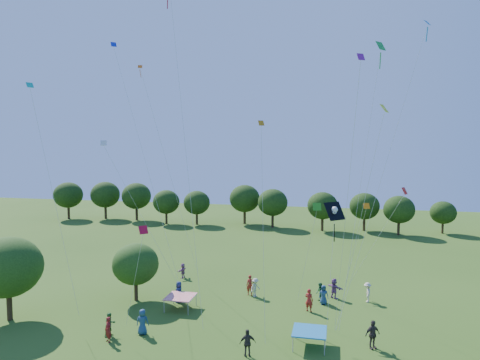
% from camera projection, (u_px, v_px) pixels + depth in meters
% --- Properties ---
extents(near_tree_west, '(5.05, 5.05, 6.37)m').
position_uv_depth(near_tree_west, '(8.00, 267.00, 32.22)').
color(near_tree_west, '#422B19').
rests_on(near_tree_west, ground).
extents(near_tree_north, '(3.92, 3.92, 4.94)m').
position_uv_depth(near_tree_north, '(136.00, 264.00, 36.39)').
color(near_tree_north, '#422B19').
rests_on(near_tree_north, ground).
extents(treeline, '(88.01, 8.77, 6.77)m').
position_uv_depth(treeline, '(285.00, 203.00, 69.03)').
color(treeline, '#422B19').
rests_on(treeline, ground).
extents(tent_red_stripe, '(2.20, 2.20, 1.10)m').
position_uv_depth(tent_red_stripe, '(180.00, 297.00, 34.56)').
color(tent_red_stripe, red).
rests_on(tent_red_stripe, ground).
extents(tent_blue, '(2.20, 2.20, 1.10)m').
position_uv_depth(tent_blue, '(310.00, 331.00, 28.11)').
color(tent_blue, '#1969A4').
rests_on(tent_blue, ground).
extents(crowd_person_0, '(0.86, 0.55, 1.63)m').
position_uv_depth(crowd_person_0, '(324.00, 295.00, 35.67)').
color(crowd_person_0, navy).
rests_on(crowd_person_0, ground).
extents(crowd_person_1, '(0.68, 0.45, 1.80)m').
position_uv_depth(crowd_person_1, '(250.00, 285.00, 37.85)').
color(crowd_person_1, maroon).
rests_on(crowd_person_1, ground).
extents(crowd_person_2, '(0.81, 0.93, 1.65)m').
position_uv_depth(crowd_person_2, '(110.00, 324.00, 29.69)').
color(crowd_person_2, '#2C652B').
rests_on(crowd_person_2, ground).
extents(crowd_person_3, '(0.53, 1.11, 1.67)m').
position_uv_depth(crowd_person_3, '(367.00, 292.00, 36.20)').
color(crowd_person_3, beige).
rests_on(crowd_person_3, ground).
extents(crowd_person_4, '(1.20, 1.03, 1.88)m').
position_uv_depth(crowd_person_4, '(373.00, 335.00, 27.85)').
color(crowd_person_4, '#382E2C').
rests_on(crowd_person_4, ground).
extents(crowd_person_5, '(0.78, 1.47, 1.50)m').
position_uv_depth(crowd_person_5, '(183.00, 271.00, 42.79)').
color(crowd_person_5, '#9C5B8E').
rests_on(crowd_person_5, ground).
extents(crowd_person_6, '(0.54, 0.92, 1.79)m').
position_uv_depth(crowd_person_6, '(179.00, 292.00, 36.12)').
color(crowd_person_6, '#1A254D').
rests_on(crowd_person_6, ground).
extents(crowd_person_7, '(0.80, 0.65, 1.85)m').
position_uv_depth(crowd_person_7, '(309.00, 300.00, 34.13)').
color(crowd_person_7, maroon).
rests_on(crowd_person_7, ground).
extents(crowd_person_8, '(0.70, 0.92, 1.65)m').
position_uv_depth(crowd_person_8, '(320.00, 292.00, 36.18)').
color(crowd_person_8, '#285F30').
rests_on(crowd_person_8, ground).
extents(crowd_person_9, '(0.98, 1.17, 1.65)m').
position_uv_depth(crowd_person_9, '(255.00, 287.00, 37.45)').
color(crowd_person_9, beige).
rests_on(crowd_person_9, ground).
extents(crowd_person_10, '(1.12, 0.78, 1.74)m').
position_uv_depth(crowd_person_10, '(248.00, 343.00, 26.82)').
color(crowd_person_10, '#362F2B').
rests_on(crowd_person_10, ground).
extents(crowd_person_11, '(1.63, 1.49, 1.75)m').
position_uv_depth(crowd_person_11, '(334.00, 288.00, 37.09)').
color(crowd_person_11, '#8C528C').
rests_on(crowd_person_11, ground).
extents(crowd_person_12, '(0.96, 0.64, 1.79)m').
position_uv_depth(crowd_person_12, '(142.00, 322.00, 29.98)').
color(crowd_person_12, navy).
rests_on(crowd_person_12, ground).
extents(crowd_person_13, '(0.76, 0.69, 1.71)m').
position_uv_depth(crowd_person_13, '(108.00, 330.00, 28.79)').
color(crowd_person_13, maroon).
rests_on(crowd_person_13, ground).
extents(pirate_kite, '(1.37, 2.73, 8.41)m').
position_uv_depth(pirate_kite, '(335.00, 212.00, 26.45)').
color(pirate_kite, black).
extents(red_high_kite, '(4.20, 4.85, 25.76)m').
position_uv_depth(red_high_kite, '(173.00, 25.00, 30.40)').
color(red_high_kite, red).
extents(small_kite_0, '(1.94, 0.90, 6.86)m').
position_uv_depth(small_kite_0, '(141.00, 243.00, 27.25)').
color(small_kite_0, red).
extents(small_kite_1, '(1.59, 4.33, 7.63)m').
position_uv_depth(small_kite_1, '(362.00, 223.00, 32.96)').
color(small_kite_1, orange).
extents(small_kite_2, '(1.00, 3.01, 13.56)m').
position_uv_depth(small_kite_2, '(262.00, 187.00, 27.11)').
color(small_kite_2, '#C77511').
extents(small_kite_3, '(1.74, 0.57, 7.68)m').
position_uv_depth(small_kite_3, '(315.00, 218.00, 31.86)').
color(small_kite_3, '#277F17').
extents(small_kite_4, '(5.65, 2.82, 19.96)m').
position_uv_depth(small_kite_4, '(401.00, 113.00, 27.42)').
color(small_kite_4, '#1582D5').
extents(small_kite_5, '(1.16, 6.15, 16.34)m').
position_uv_depth(small_kite_5, '(350.00, 168.00, 22.83)').
color(small_kite_5, '#841689').
extents(small_kite_6, '(6.19, 1.74, 12.39)m').
position_uv_depth(small_kite_6, '(121.00, 176.00, 36.52)').
color(small_kite_6, silver).
extents(small_kite_7, '(3.08, 0.82, 16.21)m').
position_uv_depth(small_kite_7, '(44.00, 153.00, 29.25)').
color(small_kite_7, '#0CB59C').
extents(small_kite_8, '(3.86, 4.92, 8.92)m').
position_uv_depth(small_kite_8, '(393.00, 210.00, 31.91)').
color(small_kite_8, red).
extents(small_kite_9, '(5.33, 1.16, 19.54)m').
position_uv_depth(small_kite_9, '(158.00, 130.00, 40.66)').
color(small_kite_9, orange).
extents(small_kite_10, '(2.77, 2.04, 14.30)m').
position_uv_depth(small_kite_10, '(374.00, 157.00, 25.06)').
color(small_kite_10, '#FCFE16').
extents(small_kite_11, '(2.83, 3.80, 18.99)m').
position_uv_depth(small_kite_11, '(374.00, 95.00, 28.70)').
color(small_kite_11, green).
extents(small_kite_12, '(7.09, 2.26, 21.38)m').
position_uv_depth(small_kite_12, '(132.00, 113.00, 38.46)').
color(small_kite_12, '#1326C5').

